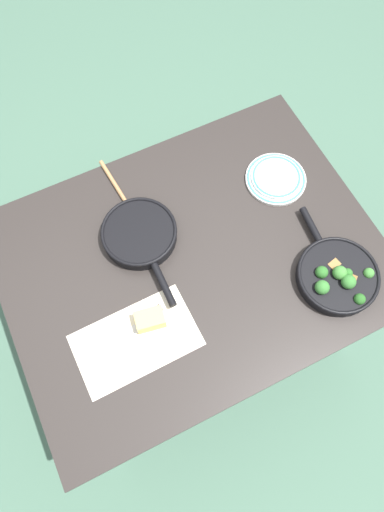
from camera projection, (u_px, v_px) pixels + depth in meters
ground_plane at (192, 317)px, 2.22m from camera, size 14.00×14.00×0.00m
dining_table_red at (192, 267)px, 1.60m from camera, size 1.25×0.95×0.75m
skillet_broccoli at (337, 276)px, 1.48m from camera, size 0.27×0.40×0.08m
skillet_eggs at (140, 234)px, 1.54m from camera, size 0.26×0.41×0.05m
wooden_spoon at (128, 205)px, 1.60m from camera, size 0.06×0.34×0.02m
parchment_sheet at (136, 340)px, 1.42m from camera, size 0.38×0.23×0.00m
grater_knife at (135, 329)px, 1.43m from camera, size 0.30×0.11×0.02m
cheese_block at (150, 320)px, 1.42m from camera, size 0.10×0.08×0.06m
dinner_plate_stack at (276, 178)px, 1.64m from camera, size 0.22×0.22×0.03m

